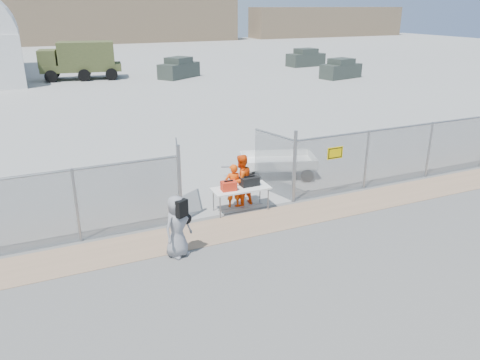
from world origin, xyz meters
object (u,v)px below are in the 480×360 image
folding_table (241,199)px  security_worker_right (241,181)px  visitor (177,226)px  utility_trailer (278,165)px  security_worker_left (233,186)px

folding_table → security_worker_right: bearing=66.3°
security_worker_right → visitor: security_worker_right is taller
utility_trailer → folding_table: bearing=-119.4°
security_worker_left → utility_trailer: size_ratio=0.41×
visitor → security_worker_left: bearing=15.4°
visitor → utility_trailer: (5.44, 4.42, -0.41)m
security_worker_left → security_worker_right: security_worker_right is taller
security_worker_left → folding_table: bearing=113.9°
folding_table → visitor: size_ratio=1.10×
folding_table → utility_trailer: (2.70, 2.44, 0.05)m
visitor → utility_trailer: bearing=12.6°
security_worker_right → utility_trailer: security_worker_right is taller
security_worker_left → security_worker_right: size_ratio=0.84×
security_worker_left → security_worker_right: 0.32m
folding_table → utility_trailer: size_ratio=0.51×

